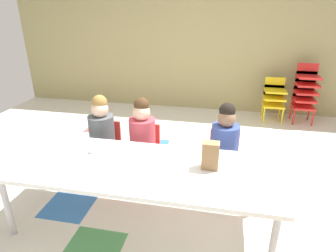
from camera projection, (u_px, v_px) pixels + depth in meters
The scene contains 12 objects.
ground_plane at pixel (171, 190), 2.93m from camera, with size 6.67×5.20×0.02m.
back_wall at pixel (201, 37), 4.79m from camera, with size 6.67×0.10×2.49m, color tan.
craft_table at pixel (140, 170), 2.27m from camera, with size 2.16×0.80×0.57m.
seated_child_near_camera at pixel (102, 130), 2.94m from camera, with size 0.32×0.31×0.92m.
seated_child_middle_seat at pixel (143, 133), 2.86m from camera, with size 0.34×0.34×0.92m.
seated_child_far_right at pixel (225, 140), 2.71m from camera, with size 0.32×0.31×0.92m.
kid_chair_yellow_stack at pixel (274, 96), 4.55m from camera, with size 0.32×0.30×0.68m.
kid_chair_red_stack at pixel (305, 90), 4.43m from camera, with size 0.32×0.30×0.92m.
paper_bag_brown at pixel (210, 155), 2.18m from camera, with size 0.13×0.09×0.22m, color #9E754C.
paper_plate_near_edge at pixel (94, 152), 2.45m from camera, with size 0.18×0.18×0.01m, color white.
paper_plate_center_table at pixel (146, 153), 2.44m from camera, with size 0.18×0.18×0.01m, color white.
donut_powdered_on_plate at pixel (94, 150), 2.45m from camera, with size 0.10×0.10×0.03m, color white.
Camera 1 is at (0.45, -2.40, 1.74)m, focal length 30.55 mm.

